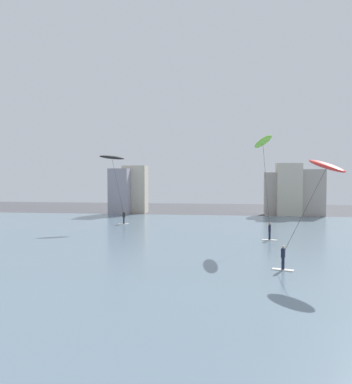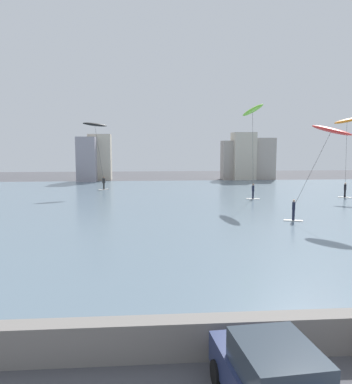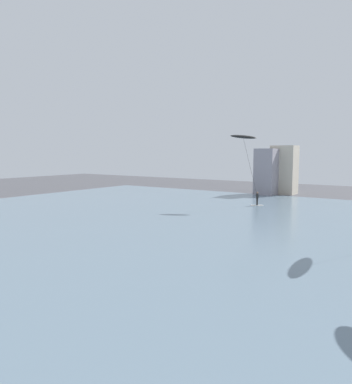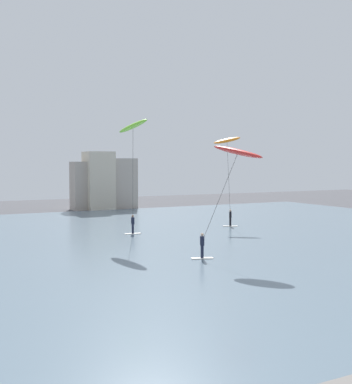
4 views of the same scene
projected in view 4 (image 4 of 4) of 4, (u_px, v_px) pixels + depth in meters
water_bay at (72, 248)px, 35.21m from camera, size 84.00×52.00×0.10m
far_shore_buildings at (24, 184)px, 60.41m from camera, size 31.67×5.85×7.74m
kitesurfer_orange at (227, 150)px, 48.16m from camera, size 3.00×3.46×8.92m
kitesurfer_red at (235, 158)px, 31.56m from camera, size 4.60×4.03×7.47m
kitesurfer_lime at (133, 134)px, 38.99m from camera, size 2.56×4.52×9.76m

